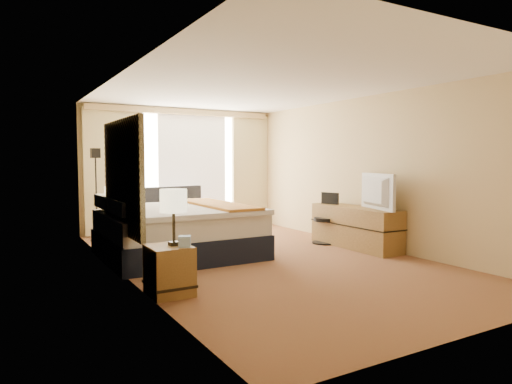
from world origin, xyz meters
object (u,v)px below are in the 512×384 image
bed (178,231)px  lamp_right (113,194)px  nightstand_left (169,270)px  media_dresser (355,227)px  television (372,191)px  desk_chair (326,221)px  nightstand_right (116,237)px  loveseat (178,221)px  lamp_left (173,202)px  floor_lamp (96,176)px

bed → lamp_right: size_ratio=4.23×
nightstand_left → lamp_right: bearing=90.9°
nightstand_left → media_dresser: 3.85m
television → desk_chair: bearing=23.2°
nightstand_right → media_dresser: bearing=-21.4°
nightstand_left → bed: size_ratio=0.24×
nightstand_right → desk_chair: 3.64m
loveseat → lamp_left: bearing=-125.6°
nightstand_left → media_dresser: bearing=15.8°
nightstand_right → loveseat: bearing=36.2°
lamp_left → lamp_right: bearing=92.2°
lamp_right → nightstand_right: bearing=12.2°
loveseat → desk_chair: (2.10, -1.93, 0.08)m
desk_chair → nightstand_right: bearing=149.9°
bed → desk_chair: size_ratio=2.48×
nightstand_right → television: bearing=-27.3°
nightstand_right → media_dresser: size_ratio=0.31×
media_dresser → loveseat: loveseat is taller
nightstand_right → television: size_ratio=0.54×
floor_lamp → television: (3.68, -3.25, -0.22)m
nightstand_right → loveseat: 1.77m
lamp_left → bed: bearing=68.5°
media_dresser → television: television is taller
media_dresser → lamp_left: bearing=-163.8°
loveseat → television: 3.74m
nightstand_left → floor_lamp: 3.98m
nightstand_right → desk_chair: bearing=-14.0°
lamp_left → floor_lamp: bearing=91.3°
nightstand_left → loveseat: size_ratio=0.32×
floor_lamp → television: size_ratio=1.69×
nightstand_right → floor_lamp: floor_lamp is taller
bed → desk_chair: bed is taller
bed → television: size_ratio=2.23×
lamp_right → loveseat: bearing=35.7°
nightstand_left → desk_chair: desk_chair is taller
nightstand_left → loveseat: (1.43, 3.55, 0.05)m
desk_chair → lamp_right: lamp_right is taller
media_dresser → floor_lamp: floor_lamp is taller
nightstand_left → television: bearing=9.6°
desk_chair → lamp_left: lamp_left is taller
television → media_dresser: bearing=9.6°
nightstand_right → lamp_right: 0.69m
bed → loveseat: 1.76m
desk_chair → lamp_right: (-3.56, 0.87, 0.56)m
media_dresser → television: (-0.05, -0.44, 0.64)m
lamp_right → lamp_left: bearing=-87.8°
media_dresser → loveseat: 3.37m
media_dresser → lamp_right: 4.05m
loveseat → television: bearing=-67.4°
media_dresser → desk_chair: bearing=107.1°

